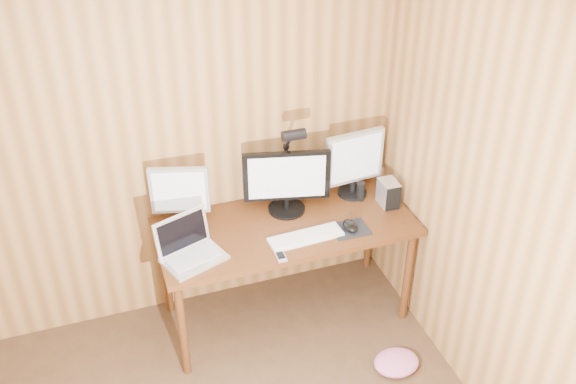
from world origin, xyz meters
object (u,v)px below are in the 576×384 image
phone (281,256)px  desk (282,233)px  hard_drive (388,193)px  mouse (350,226)px  speaker (361,191)px  monitor_left (180,195)px  monitor_right (354,162)px  desk_lamp (290,154)px  keyboard (306,237)px  laptop (189,248)px  monitor_center (287,181)px

phone → desk: bearing=72.5°
hard_drive → phone: bearing=-158.9°
desk → phone: size_ratio=14.76×
mouse → speaker: (0.19, 0.28, 0.04)m
monitor_left → monitor_right: size_ratio=0.88×
hard_drive → desk_lamp: 0.70m
keyboard → phone: bearing=-151.9°
keyboard → laptop: bearing=171.9°
mouse → speaker: speaker is taller
monitor_left → phone: (0.47, -0.51, -0.21)m
monitor_right → speaker: (0.02, -0.08, -0.18)m
desk → keyboard: size_ratio=3.46×
monitor_center → keyboard: monitor_center is taller
monitor_right → speaker: monitor_right is taller
monitor_left → mouse: bearing=-5.7°
hard_drive → desk: bearing=175.4°
keyboard → phone: (-0.20, -0.12, -0.00)m
phone → laptop: bearing=161.8°
desk → monitor_right: size_ratio=3.50×
keyboard → mouse: (0.29, -0.00, 0.01)m
speaker → desk_lamp: bearing=170.2°
speaker → monitor_left: bearing=174.7°
desk → mouse: (0.36, -0.25, 0.15)m
monitor_center → desk_lamp: (0.04, 0.04, 0.16)m
monitor_left → desk_lamp: bearing=14.1°
mouse → hard_drive: bearing=19.6°
desk → speaker: 0.59m
monitor_right → monitor_center: bearing=178.7°
keyboard → phone: keyboard is taller
monitor_right → hard_drive: 0.30m
mouse → monitor_center: bearing=125.4°
monitor_right → phone: monitor_right is taller
monitor_center → phone: bearing=-99.7°
laptop → phone: 0.53m
mouse → monitor_left: bearing=150.4°
monitor_left → hard_drive: (1.30, -0.21, -0.13)m
monitor_right → keyboard: (-0.46, -0.36, -0.24)m
speaker → desk_lamp: 0.57m
monitor_right → keyboard: monitor_right is taller
monitor_center → desk_lamp: size_ratio=0.86×
monitor_left → mouse: (0.96, -0.39, -0.19)m
laptop → hard_drive: (1.33, 0.11, 0.02)m
monitor_center → speaker: monitor_center is taller
monitor_center → laptop: size_ratio=1.31×
keyboard → monitor_right: bearing=34.5°
monitor_right → speaker: 0.20m
desk_lamp → speaker: bearing=-6.2°
desk_lamp → hard_drive: bearing=-13.5°
monitor_left → laptop: (-0.02, -0.33, -0.16)m
monitor_center → laptop: (-0.68, -0.26, -0.16)m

